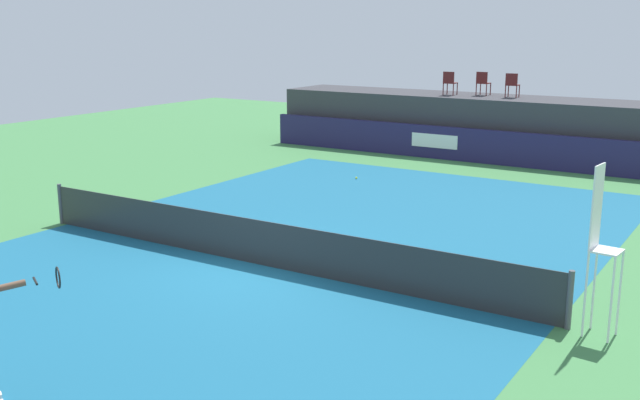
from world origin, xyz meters
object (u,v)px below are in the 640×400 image
object	(u,v)px
spectator_chair_center	(512,84)
umpire_chair	(600,239)
net_post_near	(61,204)
spectator_chair_left	(483,82)
net_post_far	(570,300)
tennis_ball	(356,178)
spectator_chair_far_left	(450,82)

from	to	relation	value
spectator_chair_center	umpire_chair	bearing A→B (deg)	-66.95
umpire_chair	net_post_near	size ratio (longest dim) A/B	2.76
spectator_chair_left	umpire_chair	distance (m)	17.34
spectator_chair_center	net_post_far	size ratio (longest dim) A/B	0.89
net_post_near	tennis_ball	bearing A→B (deg)	67.84
spectator_chair_center	net_post_near	xyz separation A→B (m)	(-6.30, -15.25, -2.19)
umpire_chair	net_post_far	distance (m)	1.15
net_post_far	tennis_ball	size ratio (longest dim) A/B	14.71
umpire_chair	tennis_ball	size ratio (longest dim) A/B	40.59
spectator_chair_left	net_post_far	xyz separation A→B (m)	(7.31, -15.51, -2.19)
spectator_chair_center	spectator_chair_far_left	bearing A→B (deg)	-172.23
spectator_chair_left	spectator_chair_center	xyz separation A→B (m)	(1.21, -0.25, 0.00)
umpire_chair	tennis_ball	world-z (taller)	umpire_chair
spectator_chair_left	tennis_ball	bearing A→B (deg)	-102.84
spectator_chair_left	spectator_chair_center	bearing A→B (deg)	-11.87
net_post_far	tennis_ball	distance (m)	12.41
tennis_ball	spectator_chair_left	bearing A→B (deg)	77.16
spectator_chair_center	net_post_far	xyz separation A→B (m)	(6.10, -15.25, -2.19)
spectator_chair_center	spectator_chair_left	bearing A→B (deg)	168.13
spectator_chair_center	tennis_ball	xyz separation A→B (m)	(-2.77, -6.59, -2.66)
net_post_near	tennis_ball	xyz separation A→B (m)	(3.53, 8.66, -0.46)
spectator_chair_left	umpire_chair	world-z (taller)	spectator_chair_left
spectator_chair_far_left	net_post_near	world-z (taller)	spectator_chair_far_left
spectator_chair_left	spectator_chair_center	world-z (taller)	same
spectator_chair_far_left	net_post_near	distance (m)	15.62
net_post_far	spectator_chair_left	bearing A→B (deg)	115.24
umpire_chair	spectator_chair_left	bearing A→B (deg)	116.41
spectator_chair_left	umpire_chair	size ratio (longest dim) A/B	0.32
umpire_chair	spectator_chair_center	bearing A→B (deg)	113.05
spectator_chair_far_left	tennis_ball	bearing A→B (deg)	-94.20
net_post_near	net_post_far	distance (m)	12.40
net_post_near	spectator_chair_center	bearing A→B (deg)	67.56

